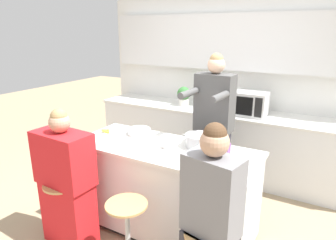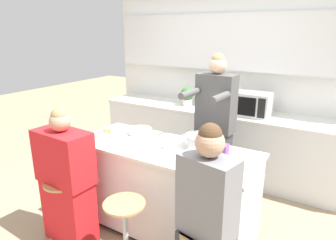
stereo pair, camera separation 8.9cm
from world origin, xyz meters
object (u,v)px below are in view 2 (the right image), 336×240
at_px(person_cooking, 214,134).
at_px(juice_carton, 222,156).
at_px(bar_stool_center, 126,235).
at_px(fruit_bowl, 140,131).
at_px(person_wrapped_blanket, 66,182).
at_px(potted_plant, 187,95).
at_px(person_seated_near, 206,230).
at_px(microwave, 251,104).
at_px(banana_bunch, 108,130).
at_px(bar_stool_leftmost, 66,210).
at_px(kitchen_island, 164,189).
at_px(cooking_pot, 199,141).
at_px(coffee_cup_near, 167,145).

distance_m(person_cooking, juice_carton, 0.94).
xyz_separation_m(bar_stool_center, fruit_bowl, (-0.41, 0.79, 0.62)).
height_order(person_wrapped_blanket, potted_plant, person_wrapped_blanket).
distance_m(person_seated_near, potted_plant, 2.56).
xyz_separation_m(juice_carton, potted_plant, (-1.21, 1.68, 0.06)).
xyz_separation_m(juice_carton, microwave, (-0.26, 1.64, 0.06)).
bearing_deg(banana_bunch, person_wrapped_blanket, -84.07).
relative_size(bar_stool_leftmost, banana_bunch, 4.79).
bearing_deg(fruit_bowl, juice_carton, -16.06).
relative_size(kitchen_island, microwave, 3.60).
bearing_deg(bar_stool_leftmost, kitchen_island, 41.24).
height_order(person_cooking, fruit_bowl, person_cooking).
relative_size(person_cooking, potted_plant, 6.34).
bearing_deg(potted_plant, bar_stool_leftmost, -93.60).
xyz_separation_m(bar_stool_center, juice_carton, (0.63, 0.49, 0.68)).
bearing_deg(person_seated_near, potted_plant, 132.37).
bearing_deg(kitchen_island, microwave, 76.31).
xyz_separation_m(person_cooking, cooking_pot, (0.07, -0.55, 0.10)).
distance_m(bar_stool_leftmost, coffee_cup_near, 1.16).
bearing_deg(bar_stool_leftmost, cooking_pot, 38.29).
height_order(juice_carton, microwave, microwave).
relative_size(kitchen_island, person_seated_near, 1.26).
xyz_separation_m(bar_stool_center, person_cooking, (0.22, 1.32, 0.54)).
bearing_deg(banana_bunch, person_cooking, 33.84).
distance_m(bar_stool_leftmost, fruit_bowl, 1.06).
bearing_deg(juice_carton, kitchen_island, 169.21).
bearing_deg(person_cooking, bar_stool_center, -97.06).
bearing_deg(bar_stool_leftmost, banana_bunch, 93.89).
bearing_deg(juice_carton, fruit_bowl, 163.94).
xyz_separation_m(kitchen_island, person_wrapped_blanket, (-0.70, -0.61, 0.16)).
bearing_deg(person_wrapped_blanket, juice_carton, 23.00).
bearing_deg(banana_bunch, bar_stool_leftmost, -86.11).
relative_size(cooking_pot, fruit_bowl, 1.46).
xyz_separation_m(person_wrapped_blanket, cooking_pot, (0.98, 0.77, 0.36)).
bearing_deg(banana_bunch, fruit_bowl, 19.73).
bearing_deg(bar_stool_center, juice_carton, 37.84).
xyz_separation_m(bar_stool_leftmost, person_cooking, (0.93, 1.34, 0.54)).
distance_m(person_wrapped_blanket, fruit_bowl, 0.90).
height_order(person_seated_near, fruit_bowl, person_seated_near).
height_order(bar_stool_center, fruit_bowl, fruit_bowl).
relative_size(bar_stool_center, fruit_bowl, 2.63).
xyz_separation_m(person_seated_near, coffee_cup_near, (-0.68, 0.59, 0.29)).
height_order(person_wrapped_blanket, banana_bunch, person_wrapped_blanket).
relative_size(coffee_cup_near, potted_plant, 0.41).
relative_size(kitchen_island, person_wrapped_blanket, 1.34).
relative_size(person_seated_near, coffee_cup_near, 12.72).
xyz_separation_m(bar_stool_leftmost, person_seated_near, (1.44, 0.02, 0.33)).
distance_m(person_cooking, cooking_pot, 0.56).
distance_m(juice_carton, microwave, 1.66).
distance_m(fruit_bowl, potted_plant, 1.40).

